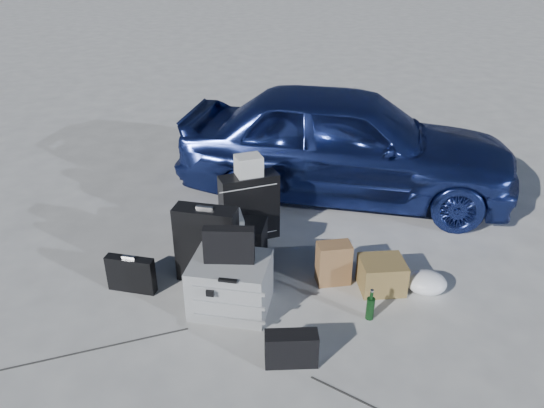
# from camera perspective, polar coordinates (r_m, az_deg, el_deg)

# --- Properties ---
(ground) EXTENTS (60.00, 60.00, 0.00)m
(ground) POSITION_cam_1_polar(r_m,az_deg,el_deg) (4.36, 0.12, -11.20)
(ground) COLOR silver
(ground) RESTS_ON ground
(car) EXTENTS (3.90, 2.27, 1.25)m
(car) POSITION_cam_1_polar(r_m,az_deg,el_deg) (5.96, 7.96, 6.60)
(car) COLOR #293C8F
(car) RESTS_ON ground
(pelican_case) EXTENTS (0.69, 0.60, 0.44)m
(pelican_case) POSITION_cam_1_polar(r_m,az_deg,el_deg) (4.26, -4.49, -8.64)
(pelican_case) COLOR #9DA0A2
(pelican_case) RESTS_ON ground
(laptop_bag) EXTENTS (0.39, 0.12, 0.29)m
(laptop_bag) POSITION_cam_1_polar(r_m,az_deg,el_deg) (4.06, -4.67, -4.42)
(laptop_bag) COLOR black
(laptop_bag) RESTS_ON pelican_case
(briefcase) EXTENTS (0.42, 0.19, 0.32)m
(briefcase) POSITION_cam_1_polar(r_m,az_deg,el_deg) (4.62, -14.92, -7.31)
(briefcase) COLOR black
(briefcase) RESTS_ON ground
(suitcase_left) EXTENTS (0.56, 0.31, 0.69)m
(suitcase_left) POSITION_cam_1_polar(r_m,az_deg,el_deg) (4.55, -7.01, -4.33)
(suitcase_left) COLOR black
(suitcase_left) RESTS_ON ground
(suitcase_right) EXTENTS (0.59, 0.38, 0.67)m
(suitcase_right) POSITION_cam_1_polar(r_m,az_deg,el_deg) (5.12, -2.46, -0.34)
(suitcase_right) COLOR black
(suitcase_right) RESTS_ON ground
(white_carton) EXTENTS (0.29, 0.26, 0.19)m
(white_carton) POSITION_cam_1_polar(r_m,az_deg,el_deg) (4.95, -2.53, 4.16)
(white_carton) COLOR silver
(white_carton) RESTS_ON suitcase_right
(duffel_bag) EXTENTS (0.80, 0.45, 0.38)m
(duffel_bag) POSITION_cam_1_polar(r_m,az_deg,el_deg) (4.89, -5.18, -3.85)
(duffel_bag) COLOR black
(duffel_bag) RESTS_ON ground
(flat_box_white) EXTENTS (0.40, 0.33, 0.06)m
(flat_box_white) POSITION_cam_1_polar(r_m,az_deg,el_deg) (4.77, -5.33, -1.65)
(flat_box_white) COLOR silver
(flat_box_white) RESTS_ON duffel_bag
(flat_box_black) EXTENTS (0.27, 0.20, 0.06)m
(flat_box_black) POSITION_cam_1_polar(r_m,az_deg,el_deg) (4.73, -5.36, -1.08)
(flat_box_black) COLOR black
(flat_box_black) RESTS_ON flat_box_white
(kraft_bag) EXTENTS (0.30, 0.21, 0.38)m
(kraft_bag) POSITION_cam_1_polar(r_m,az_deg,el_deg) (4.58, 6.63, -6.35)
(kraft_bag) COLOR olive
(kraft_bag) RESTS_ON ground
(cardboard_box) EXTENTS (0.38, 0.34, 0.27)m
(cardboard_box) POSITION_cam_1_polar(r_m,az_deg,el_deg) (4.59, 11.72, -7.47)
(cardboard_box) COLOR olive
(cardboard_box) RESTS_ON ground
(plastic_bag) EXTENTS (0.37, 0.33, 0.18)m
(plastic_bag) POSITION_cam_1_polar(r_m,az_deg,el_deg) (4.67, 16.27, -8.12)
(plastic_bag) COLOR white
(plastic_bag) RESTS_ON ground
(messenger_bag) EXTENTS (0.37, 0.15, 0.26)m
(messenger_bag) POSITION_cam_1_polar(r_m,az_deg,el_deg) (3.82, 2.09, -15.29)
(messenger_bag) COLOR black
(messenger_bag) RESTS_ON ground
(green_bottle) EXTENTS (0.08, 0.08, 0.26)m
(green_bottle) POSITION_cam_1_polar(r_m,az_deg,el_deg) (4.26, 10.56, -10.63)
(green_bottle) COLOR black
(green_bottle) RESTS_ON ground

